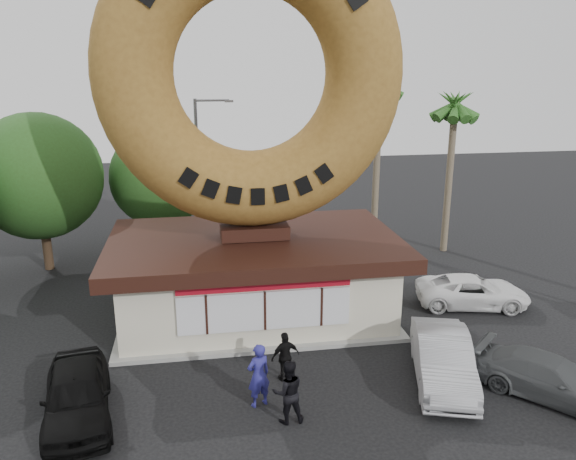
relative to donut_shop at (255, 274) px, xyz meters
The scene contains 15 objects.
ground 6.24m from the donut_shop, 90.00° to the right, with size 90.00×90.00×0.00m, color black.
donut_shop is the anchor object (origin of this frame).
giant_donut 7.62m from the donut_shop, 90.00° to the left, with size 11.18×11.18×2.85m, color olive.
tree_west 12.15m from the donut_shop, 143.55° to the left, with size 6.00×6.00×7.65m.
tree_mid 10.12m from the donut_shop, 113.92° to the left, with size 5.20×5.20×6.63m.
palm_near 12.83m from the donut_shop, 46.90° to the left, with size 2.60×2.60×9.75m.
palm_far 14.00m from the donut_shop, 30.64° to the left, with size 2.60×2.60×8.75m.
street_lamp 10.54m from the donut_shop, 100.50° to the left, with size 2.11×0.20×8.00m.
person_left 6.34m from the donut_shop, 95.47° to the right, with size 0.73×0.48×1.99m, color navy.
person_center 7.22m from the donut_shop, 89.03° to the right, with size 0.91×0.71×1.88m, color black.
person_right 5.09m from the donut_shop, 85.41° to the right, with size 0.96×0.40×1.64m, color black.
car_black 8.40m from the donut_shop, 133.56° to the right, with size 1.81×4.50×1.53m, color black.
car_silver 7.99m from the donut_shop, 47.92° to the right, with size 1.65×4.72×1.56m, color #9D9DA2.
car_grey 10.96m from the donut_shop, 41.75° to the right, with size 1.78×4.38×1.27m, color #515455.
car_white 9.12m from the donut_shop, ahead, with size 2.12×4.59×1.28m, color white.
Camera 1 is at (-2.14, -14.74, 9.70)m, focal length 35.00 mm.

